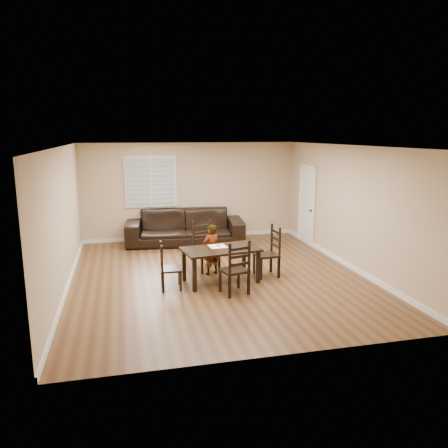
{
  "coord_description": "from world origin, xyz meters",
  "views": [
    {
      "loc": [
        -1.88,
        -8.6,
        2.95
      ],
      "look_at": [
        0.27,
        0.5,
        1.0
      ],
      "focal_mm": 35.0,
      "sensor_mm": 36.0,
      "label": 1
    }
  ],
  "objects_px": {
    "chair_right": "(272,253)",
    "chair_near": "(204,247)",
    "child": "(211,250)",
    "donut": "(218,245)",
    "chair_far": "(238,271)",
    "dining_table": "(221,253)",
    "chair_left": "(165,268)",
    "sofa": "(185,227)"
  },
  "relations": [
    {
      "from": "chair_far",
      "to": "chair_near",
      "type": "bearing_deg",
      "value": -94.91
    },
    {
      "from": "dining_table",
      "to": "child",
      "type": "height_order",
      "value": "child"
    },
    {
      "from": "chair_right",
      "to": "donut",
      "type": "bearing_deg",
      "value": -93.57
    },
    {
      "from": "donut",
      "to": "sofa",
      "type": "xyz_separation_m",
      "value": [
        -0.23,
        3.13,
        -0.27
      ]
    },
    {
      "from": "chair_near",
      "to": "sofa",
      "type": "relative_size",
      "value": 0.34
    },
    {
      "from": "chair_right",
      "to": "child",
      "type": "bearing_deg",
      "value": -110.16
    },
    {
      "from": "chair_left",
      "to": "chair_right",
      "type": "bearing_deg",
      "value": -79.84
    },
    {
      "from": "chair_left",
      "to": "chair_right",
      "type": "distance_m",
      "value": 2.29
    },
    {
      "from": "chair_far",
      "to": "chair_right",
      "type": "xyz_separation_m",
      "value": [
        1.01,
        0.96,
        0.02
      ]
    },
    {
      "from": "chair_right",
      "to": "child",
      "type": "xyz_separation_m",
      "value": [
        -1.23,
        0.37,
        0.05
      ]
    },
    {
      "from": "dining_table",
      "to": "chair_left",
      "type": "distance_m",
      "value": 1.15
    },
    {
      "from": "child",
      "to": "donut",
      "type": "height_order",
      "value": "child"
    },
    {
      "from": "dining_table",
      "to": "child",
      "type": "bearing_deg",
      "value": 90.0
    },
    {
      "from": "chair_near",
      "to": "donut",
      "type": "height_order",
      "value": "chair_near"
    },
    {
      "from": "donut",
      "to": "chair_left",
      "type": "bearing_deg",
      "value": -163.86
    },
    {
      "from": "chair_left",
      "to": "child",
      "type": "height_order",
      "value": "child"
    },
    {
      "from": "chair_near",
      "to": "chair_left",
      "type": "bearing_deg",
      "value": -147.48
    },
    {
      "from": "chair_near",
      "to": "chair_far",
      "type": "xyz_separation_m",
      "value": [
        0.3,
        -1.75,
        -0.02
      ]
    },
    {
      "from": "chair_left",
      "to": "child",
      "type": "bearing_deg",
      "value": -54.38
    },
    {
      "from": "chair_right",
      "to": "child",
      "type": "height_order",
      "value": "child"
    },
    {
      "from": "dining_table",
      "to": "child",
      "type": "xyz_separation_m",
      "value": [
        -0.08,
        0.54,
        -0.07
      ]
    },
    {
      "from": "dining_table",
      "to": "child",
      "type": "distance_m",
      "value": 0.55
    },
    {
      "from": "donut",
      "to": "chair_right",
      "type": "bearing_deg",
      "value": -0.12
    },
    {
      "from": "child",
      "to": "sofa",
      "type": "distance_m",
      "value": 2.77
    },
    {
      "from": "chair_near",
      "to": "child",
      "type": "bearing_deg",
      "value": -95.43
    },
    {
      "from": "child",
      "to": "chair_near",
      "type": "bearing_deg",
      "value": -100.11
    },
    {
      "from": "chair_left",
      "to": "sofa",
      "type": "height_order",
      "value": "sofa"
    },
    {
      "from": "chair_left",
      "to": "chair_far",
      "type": "bearing_deg",
      "value": -114.76
    },
    {
      "from": "dining_table",
      "to": "chair_left",
      "type": "bearing_deg",
      "value": 178.93
    },
    {
      "from": "chair_right",
      "to": "donut",
      "type": "relative_size",
      "value": 10.74
    },
    {
      "from": "chair_left",
      "to": "chair_near",
      "type": "bearing_deg",
      "value": -38.67
    },
    {
      "from": "dining_table",
      "to": "chair_right",
      "type": "distance_m",
      "value": 1.16
    },
    {
      "from": "chair_right",
      "to": "child",
      "type": "relative_size",
      "value": 0.99
    },
    {
      "from": "dining_table",
      "to": "chair_far",
      "type": "xyz_separation_m",
      "value": [
        0.14,
        -0.79,
        -0.14
      ]
    },
    {
      "from": "chair_right",
      "to": "chair_near",
      "type": "bearing_deg",
      "value": -124.49
    },
    {
      "from": "chair_near",
      "to": "sofa",
      "type": "bearing_deg",
      "value": 75.04
    },
    {
      "from": "chair_right",
      "to": "child",
      "type": "distance_m",
      "value": 1.28
    },
    {
      "from": "chair_left",
      "to": "dining_table",
      "type": "bearing_deg",
      "value": -80.07
    },
    {
      "from": "chair_near",
      "to": "chair_left",
      "type": "relative_size",
      "value": 1.18
    },
    {
      "from": "dining_table",
      "to": "sofa",
      "type": "distance_m",
      "value": 3.31
    },
    {
      "from": "chair_far",
      "to": "sofa",
      "type": "bearing_deg",
      "value": -99.55
    },
    {
      "from": "chair_left",
      "to": "donut",
      "type": "bearing_deg",
      "value": -71.75
    }
  ]
}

